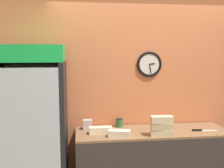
# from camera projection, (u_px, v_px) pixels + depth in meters

# --- Properties ---
(wall_back) EXTENTS (5.20, 0.09, 2.70)m
(wall_back) POSITION_uv_depth(u_px,v_px,m) (146.00, 92.00, 3.50)
(wall_back) COLOR #D17547
(wall_back) RESTS_ON ground_plane
(prep_counter) EXTENTS (1.88, 0.57, 0.93)m
(prep_counter) POSITION_uv_depth(u_px,v_px,m) (152.00, 166.00, 3.28)
(prep_counter) COLOR #332D28
(prep_counter) RESTS_ON ground_plane
(beverage_cooler) EXTENTS (0.77, 0.66, 1.97)m
(beverage_cooler) POSITION_uv_depth(u_px,v_px,m) (33.00, 123.00, 3.04)
(beverage_cooler) COLOR black
(beverage_cooler) RESTS_ON ground_plane
(sandwich_stack_bottom) EXTENTS (0.26, 0.15, 0.08)m
(sandwich_stack_bottom) POSITION_uv_depth(u_px,v_px,m) (161.00, 133.00, 3.02)
(sandwich_stack_bottom) COLOR beige
(sandwich_stack_bottom) RESTS_ON prep_counter
(sandwich_stack_middle) EXTENTS (0.26, 0.13, 0.08)m
(sandwich_stack_middle) POSITION_uv_depth(u_px,v_px,m) (162.00, 126.00, 3.01)
(sandwich_stack_middle) COLOR tan
(sandwich_stack_middle) RESTS_ON sandwich_stack_bottom
(sandwich_stack_top) EXTENTS (0.26, 0.12, 0.08)m
(sandwich_stack_top) POSITION_uv_depth(u_px,v_px,m) (162.00, 119.00, 3.00)
(sandwich_stack_top) COLOR beige
(sandwich_stack_top) RESTS_ON sandwich_stack_middle
(sandwich_flat_left) EXTENTS (0.27, 0.10, 0.08)m
(sandwich_flat_left) POSITION_uv_depth(u_px,v_px,m) (100.00, 130.00, 3.11)
(sandwich_flat_left) COLOR beige
(sandwich_flat_left) RESTS_ON prep_counter
(sandwich_flat_right) EXTENTS (0.26, 0.16, 0.08)m
(sandwich_flat_right) POSITION_uv_depth(u_px,v_px,m) (119.00, 134.00, 2.98)
(sandwich_flat_right) COLOR beige
(sandwich_flat_right) RESTS_ON prep_counter
(chefs_knife) EXTENTS (0.31, 0.05, 0.02)m
(chefs_knife) POSITION_uv_depth(u_px,v_px,m) (201.00, 130.00, 3.22)
(chefs_knife) COLOR silver
(chefs_knife) RESTS_ON prep_counter
(condiment_jar) EXTENTS (0.09, 0.09, 0.11)m
(condiment_jar) POSITION_uv_depth(u_px,v_px,m) (119.00, 123.00, 3.39)
(condiment_jar) COLOR #336B38
(condiment_jar) RESTS_ON prep_counter
(napkin_dispenser) EXTENTS (0.11, 0.09, 0.12)m
(napkin_dispenser) POSITION_uv_depth(u_px,v_px,m) (87.00, 124.00, 3.28)
(napkin_dispenser) COLOR #B7B2AD
(napkin_dispenser) RESTS_ON prep_counter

